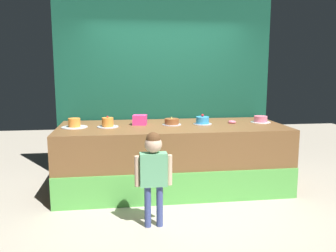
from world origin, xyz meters
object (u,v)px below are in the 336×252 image
at_px(child_figure, 153,166).
at_px(cake_center, 172,122).
at_px(donut, 232,122).
at_px(cake_far_right, 261,120).
at_px(cake_right, 202,121).
at_px(pink_box, 140,120).
at_px(cake_far_left, 74,124).
at_px(cake_left, 108,123).

distance_m(child_figure, cake_center, 1.38).
distance_m(donut, cake_far_right, 0.46).
xyz_separation_m(child_figure, cake_right, (0.85, 1.29, 0.29)).
xyz_separation_m(child_figure, donut, (1.31, 1.31, 0.26)).
bearing_deg(donut, cake_right, -177.59).
distance_m(pink_box, cake_center, 0.46).
distance_m(cake_far_left, cake_right, 1.82).
bearing_deg(cake_left, cake_far_left, 175.87).
height_order(child_figure, cake_center, child_figure).
xyz_separation_m(child_figure, cake_center, (0.39, 1.29, 0.28)).
height_order(child_figure, cake_far_left, child_figure).
relative_size(child_figure, pink_box, 5.46).
height_order(child_figure, cake_left, cake_left).
xyz_separation_m(cake_left, cake_center, (0.91, 0.07, -0.01)).
distance_m(child_figure, cake_far_left, 1.61).
bearing_deg(cake_far_right, cake_far_left, -178.29).
bearing_deg(cake_far_right, cake_left, -177.12).
height_order(child_figure, cake_right, cake_right).
height_order(cake_left, cake_right, cake_left).
bearing_deg(cake_far_right, donut, -176.58).
relative_size(pink_box, cake_left, 0.66).
relative_size(cake_right, cake_far_right, 0.92).
xyz_separation_m(cake_center, cake_right, (0.46, -0.00, 0.01)).
bearing_deg(pink_box, cake_right, -4.36).
height_order(cake_far_left, cake_right, cake_right).
bearing_deg(child_figure, cake_far_right, 37.13).
height_order(cake_far_left, cake_far_right, cake_far_left).
height_order(pink_box, cake_right, cake_right).
bearing_deg(cake_far_left, pink_box, 6.55).
bearing_deg(cake_center, donut, 1.04).
distance_m(pink_box, cake_far_right, 1.82).
bearing_deg(child_figure, donut, 45.02).
bearing_deg(cake_right, child_figure, -123.44).
relative_size(pink_box, donut, 1.71).
bearing_deg(cake_far_right, pink_box, 179.28).
bearing_deg(pink_box, cake_far_left, -173.45).
xyz_separation_m(cake_left, cake_far_right, (2.28, 0.11, -0.01)).
bearing_deg(donut, cake_left, -177.26).
distance_m(donut, cake_center, 0.91).
height_order(cake_center, cake_right, cake_right).
height_order(child_figure, pink_box, pink_box).
bearing_deg(cake_far_left, cake_center, 1.58).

